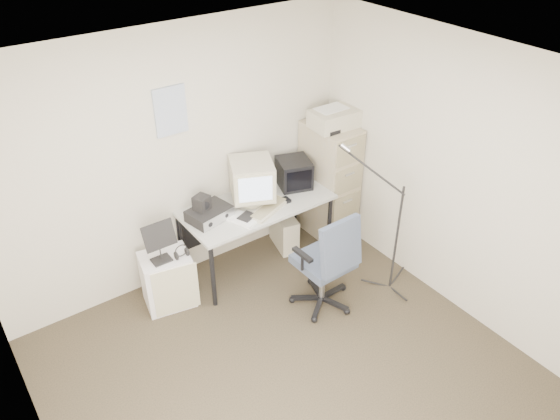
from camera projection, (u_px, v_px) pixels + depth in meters
floor at (293, 380)px, 4.48m from camera, size 3.60×3.60×0.01m
ceiling at (299, 87)px, 3.11m from camera, size 3.60×3.60×0.01m
wall_back at (178, 161)px, 5.02m from camera, size 3.60×0.02×2.50m
wall_left at (27, 382)px, 2.92m from camera, size 0.02×3.60×2.50m
wall_right at (463, 184)px, 4.67m from camera, size 0.02×3.60×2.50m
wall_calendar at (170, 111)px, 4.73m from camera, size 0.30×0.02×0.44m
filing_cabinet at (329, 181)px, 5.90m from camera, size 0.40×0.60×1.30m
printer at (334, 119)px, 5.48m from camera, size 0.49×0.35×0.18m
desk at (258, 234)px, 5.57m from camera, size 1.50×0.70×0.73m
crt_monitor at (252, 182)px, 5.28m from camera, size 0.54×0.55×0.44m
crt_tv at (294, 173)px, 5.60m from camera, size 0.41×0.42×0.29m
desk_speaker at (270, 187)px, 5.50m from camera, size 0.10×0.10×0.15m
keyboard at (269, 209)px, 5.27m from camera, size 0.51×0.33×0.03m
mouse at (286, 200)px, 5.40m from camera, size 0.06×0.10×0.03m
radio_receiver at (209, 214)px, 5.12m from camera, size 0.44×0.35×0.11m
radio_speaker at (202, 203)px, 5.05m from camera, size 0.17×0.17×0.14m
papers at (243, 219)px, 5.13m from camera, size 0.29×0.33×0.02m
pc_tower at (284, 231)px, 5.91m from camera, size 0.28×0.45×0.39m
office_chair at (324, 259)px, 4.97m from camera, size 0.62×0.62×1.04m
side_cart at (167, 280)px, 5.11m from camera, size 0.50×0.43×0.55m
music_stand at (159, 242)px, 4.79m from camera, size 0.32×0.23×0.42m
headphones at (182, 253)px, 4.93m from camera, size 0.17×0.17×0.02m
mic_stand at (399, 224)px, 5.04m from camera, size 0.03×0.03×1.51m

